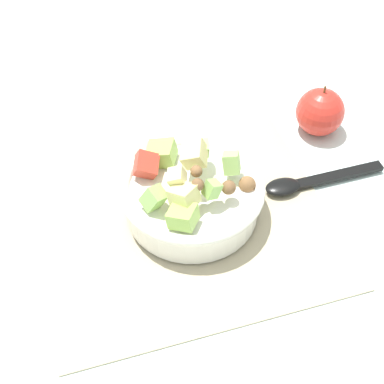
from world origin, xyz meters
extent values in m
plane|color=silver|center=(0.00, 0.00, 0.00)|extent=(2.40, 2.40, 0.00)
cube|color=tan|center=(0.00, 0.00, 0.00)|extent=(0.43, 0.38, 0.01)
cylinder|color=white|center=(-0.02, -0.01, 0.03)|extent=(0.20, 0.20, 0.05)
torus|color=white|center=(-0.02, -0.01, 0.06)|extent=(0.21, 0.21, 0.02)
sphere|color=brown|center=(-0.01, 0.02, 0.10)|extent=(0.03, 0.03, 0.02)
cube|color=#9EC656|center=(0.01, -0.08, 0.07)|extent=(0.06, 0.05, 0.04)
cube|color=#9EC656|center=(0.02, 0.05, 0.08)|extent=(0.05, 0.05, 0.03)
cube|color=#A3CC6B|center=(-0.08, -0.02, 0.09)|extent=(0.03, 0.04, 0.04)
sphere|color=brown|center=(-0.02, 0.00, 0.11)|extent=(0.02, 0.02, 0.02)
cube|color=#A3CC6B|center=(-0.04, -0.05, 0.10)|extent=(0.02, 0.03, 0.03)
cube|color=beige|center=(0.01, 0.00, 0.10)|extent=(0.03, 0.03, 0.03)
cube|color=#93C160|center=(-0.03, 0.03, 0.09)|extent=(0.03, 0.02, 0.03)
cube|color=#E5D684|center=(0.01, 0.03, 0.09)|extent=(0.05, 0.05, 0.04)
cube|color=#E5D684|center=(-0.03, -0.04, 0.10)|extent=(0.05, 0.05, 0.04)
sphere|color=brown|center=(-0.09, 0.01, 0.06)|extent=(0.04, 0.04, 0.04)
sphere|color=brown|center=(-0.06, 0.02, 0.09)|extent=(0.03, 0.03, 0.02)
cube|color=#BC3828|center=(0.04, -0.06, 0.08)|extent=(0.05, 0.05, 0.04)
cube|color=#93C160|center=(0.05, 0.01, 0.08)|extent=(0.04, 0.04, 0.04)
ellipsoid|color=black|center=(-0.16, -0.02, 0.01)|extent=(0.06, 0.04, 0.01)
cube|color=black|center=(-0.26, -0.02, 0.01)|extent=(0.15, 0.02, 0.01)
sphere|color=red|center=(-0.28, -0.14, 0.04)|extent=(0.08, 0.08, 0.08)
cylinder|color=brown|center=(-0.28, -0.14, 0.09)|extent=(0.00, 0.00, 0.01)
camera|label=1|loc=(0.15, 0.53, 0.67)|focal=54.07mm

